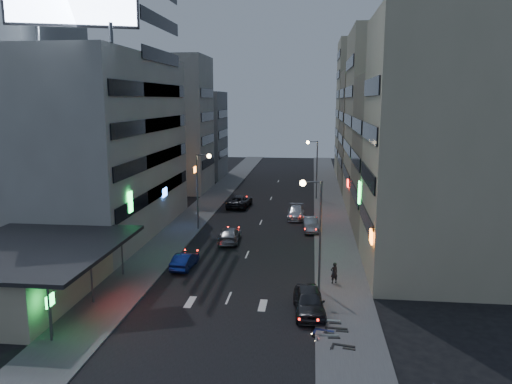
# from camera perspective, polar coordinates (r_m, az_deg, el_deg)

# --- Properties ---
(ground) EXTENTS (180.00, 180.00, 0.00)m
(ground) POSITION_cam_1_polar(r_m,az_deg,el_deg) (32.10, -4.38, -14.71)
(ground) COLOR black
(ground) RESTS_ON ground
(sidewalk_left) EXTENTS (4.00, 120.00, 0.12)m
(sidewalk_left) POSITION_cam_1_polar(r_m,az_deg,el_deg) (61.58, -6.49, -2.31)
(sidewalk_left) COLOR #4C4C4F
(sidewalk_left) RESTS_ON ground
(sidewalk_right) EXTENTS (4.00, 120.00, 0.12)m
(sidewalk_right) POSITION_cam_1_polar(r_m,az_deg,el_deg) (60.11, 8.57, -2.68)
(sidewalk_right) COLOR #4C4C4F
(sidewalk_right) RESTS_ON ground
(food_court) EXTENTS (11.00, 13.00, 3.88)m
(food_court) POSITION_cam_1_polar(r_m,az_deg,el_deg) (38.04, -25.09, -8.40)
(food_court) COLOR #B3A88C
(food_court) RESTS_ON ground
(white_building) EXTENTS (14.00, 24.00, 18.00)m
(white_building) POSITION_cam_1_polar(r_m,az_deg,el_deg) (53.71, -18.54, 4.99)
(white_building) COLOR #A2A39E
(white_building) RESTS_ON ground
(grey_tower) EXTENTS (10.00, 14.00, 34.00)m
(grey_tower) POSITION_cam_1_polar(r_m,az_deg,el_deg) (60.52, -25.72, 12.66)
(grey_tower) COLOR gray
(grey_tower) RESTS_ON ground
(shophouse_near) EXTENTS (10.00, 11.00, 20.00)m
(shophouse_near) POSITION_cam_1_polar(r_m,az_deg,el_deg) (40.28, 19.97, 4.66)
(shophouse_near) COLOR #B3A88C
(shophouse_near) RESTS_ON ground
(shophouse_mid) EXTENTS (11.00, 12.00, 16.00)m
(shophouse_mid) POSITION_cam_1_polar(r_m,az_deg,el_deg) (51.77, 17.46, 3.75)
(shophouse_mid) COLOR gray
(shophouse_mid) RESTS_ON ground
(shophouse_far) EXTENTS (10.00, 14.00, 22.00)m
(shophouse_far) POSITION_cam_1_polar(r_m,az_deg,el_deg) (64.25, 14.99, 7.79)
(shophouse_far) COLOR #B3A88C
(shophouse_far) RESTS_ON ground
(far_left_a) EXTENTS (11.00, 10.00, 20.00)m
(far_left_a) POSITION_cam_1_polar(r_m,az_deg,el_deg) (76.56, -9.65, 7.63)
(far_left_a) COLOR #A2A39E
(far_left_a) RESTS_ON ground
(far_left_b) EXTENTS (12.00, 10.00, 15.00)m
(far_left_b) POSITION_cam_1_polar(r_m,az_deg,el_deg) (89.37, -7.61, 6.47)
(far_left_b) COLOR gray
(far_left_b) RESTS_ON ground
(far_right_a) EXTENTS (11.00, 12.00, 18.00)m
(far_right_a) POSITION_cam_1_polar(r_m,az_deg,el_deg) (79.26, 13.71, 6.85)
(far_right_a) COLOR gray
(far_right_a) RESTS_ON ground
(far_right_b) EXTENTS (12.00, 12.00, 24.00)m
(far_right_b) POSITION_cam_1_polar(r_m,az_deg,el_deg) (93.10, 13.03, 9.23)
(far_right_b) COLOR #B3A88C
(far_right_b) RESTS_ON ground
(street_lamp_right_near) EXTENTS (1.60, 0.44, 8.02)m
(street_lamp_right_near) POSITION_cam_1_polar(r_m,az_deg,el_deg) (35.49, 6.76, -3.09)
(street_lamp_right_near) COLOR #595B60
(street_lamp_right_near) RESTS_ON sidewalk_right
(street_lamp_left) EXTENTS (1.60, 0.44, 8.02)m
(street_lamp_left) POSITION_cam_1_polar(r_m,az_deg,el_deg) (52.46, -6.31, 1.35)
(street_lamp_left) COLOR #595B60
(street_lamp_left) RESTS_ON sidewalk_left
(street_lamp_right_far) EXTENTS (1.60, 0.44, 8.02)m
(street_lamp_right_far) POSITION_cam_1_polar(r_m,az_deg,el_deg) (69.00, 6.66, 3.54)
(street_lamp_right_far) COLOR #595B60
(street_lamp_right_far) RESTS_ON sidewalk_right
(parked_car_right_near) EXTENTS (2.34, 4.91, 1.62)m
(parked_car_right_near) POSITION_cam_1_polar(r_m,az_deg,el_deg) (33.22, 6.07, -12.31)
(parked_car_right_near) COLOR #2B2C30
(parked_car_right_near) RESTS_ON ground
(parked_car_right_mid) EXTENTS (1.87, 4.46, 1.43)m
(parked_car_right_mid) POSITION_cam_1_polar(r_m,az_deg,el_deg) (52.98, 6.26, -3.70)
(parked_car_right_mid) COLOR #9C9EA4
(parked_car_right_mid) RESTS_ON ground
(parked_car_left) EXTENTS (3.06, 5.78, 1.55)m
(parked_car_left) POSITION_cam_1_polar(r_m,az_deg,el_deg) (64.29, -1.89, -1.05)
(parked_car_left) COLOR #25252A
(parked_car_left) RESTS_ON ground
(parked_car_right_far) EXTENTS (2.09, 4.94, 1.42)m
(parked_car_right_far) POSITION_cam_1_polar(r_m,az_deg,el_deg) (58.30, 4.60, -2.36)
(parked_car_right_far) COLOR #AFB1B8
(parked_car_right_far) RESTS_ON ground
(road_car_blue) EXTENTS (1.63, 3.99, 1.29)m
(road_car_blue) POSITION_cam_1_polar(r_m,az_deg,el_deg) (41.75, -8.15, -7.77)
(road_car_blue) COLOR navy
(road_car_blue) RESTS_ON ground
(road_car_silver) EXTENTS (2.21, 4.98, 1.42)m
(road_car_silver) POSITION_cam_1_polar(r_m,az_deg,el_deg) (48.73, -3.06, -4.91)
(road_car_silver) COLOR gray
(road_car_silver) RESTS_ON ground
(person) EXTENTS (0.70, 0.61, 1.61)m
(person) POSITION_cam_1_polar(r_m,az_deg,el_deg) (38.17, 8.92, -9.11)
(person) COLOR black
(person) RESTS_ON sidewalk_right
(scooter_black_a) EXTENTS (1.01, 2.02, 1.18)m
(scooter_black_a) POSITION_cam_1_polar(r_m,az_deg,el_deg) (29.36, 11.39, -15.90)
(scooter_black_a) COLOR black
(scooter_black_a) RESTS_ON sidewalk_right
(scooter_silver_a) EXTENTS (0.79, 2.01, 1.20)m
(scooter_silver_a) POSITION_cam_1_polar(r_m,az_deg,el_deg) (30.48, 9.49, -14.77)
(scooter_silver_a) COLOR gray
(scooter_silver_a) RESTS_ON sidewalk_right
(scooter_blue) EXTENTS (0.97, 1.87, 1.09)m
(scooter_blue) POSITION_cam_1_polar(r_m,az_deg,el_deg) (30.89, 9.04, -14.51)
(scooter_blue) COLOR navy
(scooter_blue) RESTS_ON sidewalk_right
(scooter_black_b) EXTENTS (0.81, 2.05, 1.22)m
(scooter_black_b) POSITION_cam_1_polar(r_m,az_deg,el_deg) (31.29, 10.50, -14.09)
(scooter_black_b) COLOR black
(scooter_black_b) RESTS_ON sidewalk_right
(scooter_silver_b) EXTENTS (0.75, 2.05, 1.24)m
(scooter_silver_b) POSITION_cam_1_polar(r_m,az_deg,el_deg) (32.23, 9.69, -13.29)
(scooter_silver_b) COLOR #B5B8BE
(scooter_silver_b) RESTS_ON sidewalk_right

